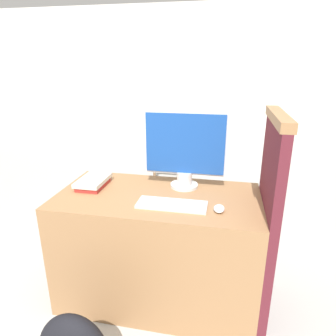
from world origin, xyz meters
TOP-DOWN VIEW (x-y plane):
  - ground_plane at (0.00, 0.00)m, footprint 20.00×20.00m
  - wall_back at (0.00, 5.85)m, footprint 12.00×0.06m
  - desk at (0.00, 0.33)m, footprint 1.26×0.65m
  - carrel_divider at (0.66, 0.29)m, footprint 0.07×0.59m
  - monitor at (0.14, 0.50)m, footprint 0.53×0.18m
  - keyboard at (0.11, 0.20)m, footprint 0.40×0.15m
  - mouse at (0.38, 0.19)m, footprint 0.06×0.10m
  - book_stack at (-0.46, 0.38)m, footprint 0.17×0.27m
  - far_chair at (-0.35, 2.66)m, footprint 0.44×0.44m

SIDE VIEW (x-z plane):
  - ground_plane at x=0.00m, z-range 0.00..0.00m
  - desk at x=0.00m, z-range 0.00..0.76m
  - far_chair at x=-0.35m, z-range 0.04..0.89m
  - carrel_divider at x=0.66m, z-range 0.01..1.30m
  - keyboard at x=0.11m, z-range 0.76..0.77m
  - mouse at x=0.38m, z-range 0.76..0.78m
  - book_stack at x=-0.46m, z-range 0.76..0.81m
  - monitor at x=0.14m, z-range 0.76..1.26m
  - wall_back at x=0.00m, z-range 0.00..2.80m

